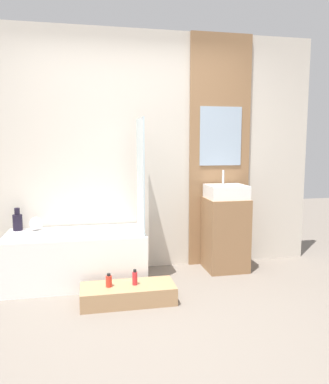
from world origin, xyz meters
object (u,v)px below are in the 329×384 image
bathtub (76,258)px  wooden_step_bench (128,294)px  sink (226,192)px  bottle_soap_secondary (135,278)px  vase_tall_dark (18,221)px  bottle_soap_primary (109,281)px  vase_round_light (36,224)px

bathtub → wooden_step_bench: size_ratio=1.64×
bathtub → sink: sink is taller
wooden_step_bench → bottle_soap_secondary: 0.15m
wooden_step_bench → sink: size_ratio=1.98×
sink → wooden_step_bench: bearing=-149.9°
vase_tall_dark → bottle_soap_primary: 1.25m
bottle_soap_secondary → sink: bearing=31.5°
wooden_step_bench → bottle_soap_secondary: size_ratio=5.91×
vase_round_light → bottle_soap_secondary: size_ratio=0.96×
bathtub → bottle_soap_primary: bathtub is taller
bottle_soap_secondary → wooden_step_bench: bearing=180.0°
vase_round_light → bottle_soap_secondary: (0.92, -0.78, -0.36)m
sink → bottle_soap_secondary: 1.44m
wooden_step_bench → vase_round_light: size_ratio=6.18×
wooden_step_bench → bathtub: bearing=128.3°
vase_round_light → bathtub: bearing=-27.1°
wooden_step_bench → sink: bearing=30.1°
vase_tall_dark → wooden_step_bench: bearing=-37.7°
bathtub → bottle_soap_primary: (0.29, -0.58, -0.05)m
bottle_soap_primary → bottle_soap_secondary: (0.23, -0.00, 0.01)m
vase_round_light → sink: bearing=-3.2°
vase_tall_dark → vase_round_light: size_ratio=1.74×
bathtub → bottle_soap_primary: 0.65m
bathtub → vase_round_light: 0.55m
bathtub → vase_tall_dark: size_ratio=5.83×
wooden_step_bench → bottle_soap_secondary: bottle_soap_secondary is taller
bottle_soap_primary → bottle_soap_secondary: 0.23m
vase_tall_dark → vase_round_light: bearing=-6.0°
sink → bottle_soap_primary: bearing=-153.1°
bottle_soap_primary → vase_tall_dark: bearing=137.4°
wooden_step_bench → vase_tall_dark: size_ratio=3.55×
bottle_soap_primary → bottle_soap_secondary: size_ratio=0.85×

